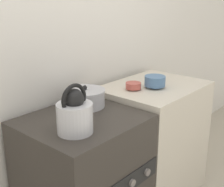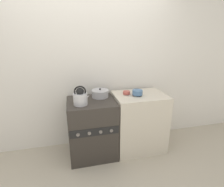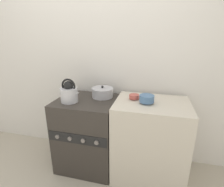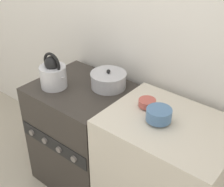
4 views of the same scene
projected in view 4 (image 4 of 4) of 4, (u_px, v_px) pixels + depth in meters
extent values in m
cube|color=silver|center=(113.00, 20.00, 2.24)|extent=(7.00, 0.06, 2.50)
cube|color=#332D28|center=(83.00, 135.00, 2.43)|extent=(0.67, 0.59, 0.86)
cube|color=black|center=(53.00, 144.00, 2.18)|extent=(0.65, 0.01, 0.11)
cylinder|color=slate|center=(32.00, 133.00, 2.29)|extent=(0.04, 0.02, 0.04)
cylinder|color=slate|center=(45.00, 141.00, 2.21)|extent=(0.04, 0.02, 0.04)
cylinder|color=slate|center=(59.00, 150.00, 2.13)|extent=(0.04, 0.02, 0.04)
cylinder|color=slate|center=(74.00, 159.00, 2.05)|extent=(0.04, 0.02, 0.04)
cube|color=beige|center=(164.00, 178.00, 2.02)|extent=(0.76, 0.59, 0.90)
cylinder|color=silver|center=(53.00, 77.00, 2.17)|extent=(0.19, 0.19, 0.16)
sphere|color=black|center=(52.00, 63.00, 2.12)|extent=(0.10, 0.10, 0.10)
torus|color=black|center=(52.00, 63.00, 2.12)|extent=(0.16, 0.02, 0.16)
cone|color=silver|center=(62.00, 78.00, 2.11)|extent=(0.09, 0.04, 0.07)
cylinder|color=#B2B2B7|center=(108.00, 81.00, 2.18)|extent=(0.25, 0.25, 0.10)
cylinder|color=#B2B2B7|center=(108.00, 74.00, 2.15)|extent=(0.25, 0.25, 0.01)
sphere|color=black|center=(108.00, 71.00, 2.14)|extent=(0.03, 0.03, 0.03)
cylinder|color=#4C729E|center=(158.00, 121.00, 1.79)|extent=(0.07, 0.07, 0.02)
cylinder|color=#4C729E|center=(159.00, 114.00, 1.77)|extent=(0.15, 0.15, 0.07)
cylinder|color=#B75147|center=(147.00, 106.00, 1.92)|extent=(0.05, 0.05, 0.01)
cylinder|color=#B75147|center=(147.00, 103.00, 1.91)|extent=(0.11, 0.11, 0.04)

